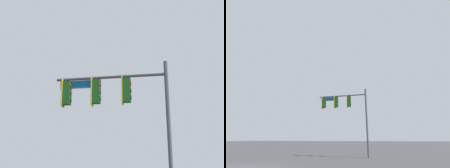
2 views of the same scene
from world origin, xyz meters
The scene contains 2 objects.
ground_plane centered at (0.00, 0.00, 0.00)m, with size 400.00×400.00×0.00m, color #2D2D30.
signal_pole_near centered at (-3.34, -8.47, 5.05)m, with size 5.14×0.96×6.77m.
Camera 2 is at (-9.67, 8.75, 1.65)m, focal length 28.00 mm.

